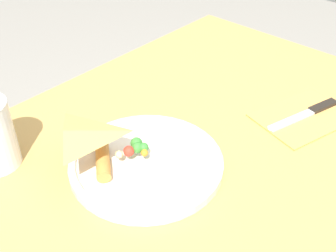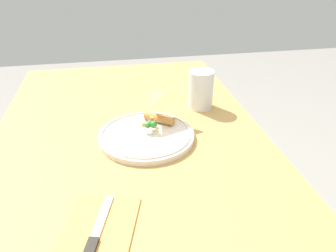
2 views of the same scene
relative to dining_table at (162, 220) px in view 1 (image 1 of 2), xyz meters
name	(u,v)px [view 1 (image 1 of 2)]	position (x,y,z in m)	size (l,w,h in m)	color
dining_table	(162,220)	(0.00, 0.00, 0.00)	(1.27, 0.77, 0.74)	tan
plate_pizza	(144,161)	(0.00, -0.05, 0.11)	(0.27, 0.27, 0.05)	silver
napkin_folded	(303,116)	(-0.33, 0.09, 0.10)	(0.22, 0.18, 0.00)	#E59E4C
butter_knife	(307,113)	(-0.34, 0.09, 0.11)	(0.19, 0.07, 0.01)	black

